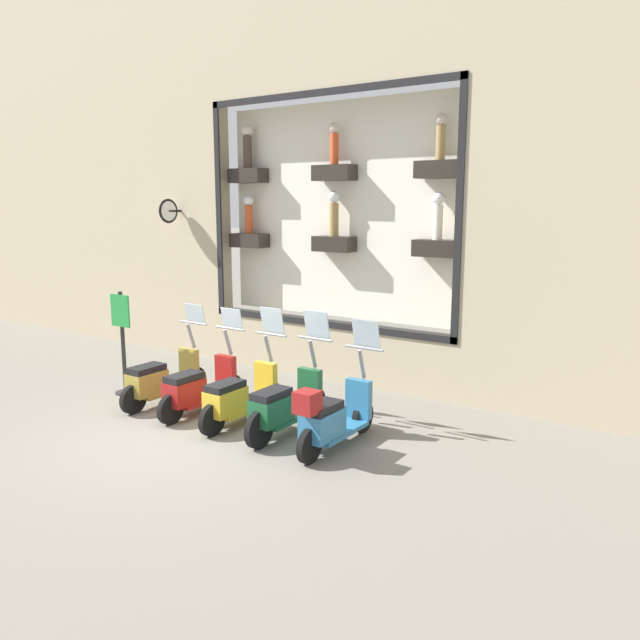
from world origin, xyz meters
The scene contains 8 objects.
ground_plane centered at (0.00, 0.00, 0.00)m, with size 120.00×120.00×0.00m, color gray.
building_facade centered at (3.60, 0.00, 4.68)m, with size 1.17×36.00×9.19m.
scooter_teal_0 centered at (0.60, -1.99, 0.46)m, with size 1.79×0.60×1.64m.
scooter_green_1 centered at (0.67, -1.15, 0.44)m, with size 1.81×0.60×1.69m.
scooter_yellow_2 centered at (0.67, -0.31, 0.42)m, with size 1.79×0.60×1.66m.
scooter_red_3 centered at (0.66, 0.53, 0.42)m, with size 1.79×0.60×1.57m.
scooter_olive_4 centered at (0.66, 1.38, 0.42)m, with size 1.79×0.60×1.56m.
shop_sign_post centered at (0.74, 2.37, 0.97)m, with size 0.36×0.45×1.78m.
Camera 1 is at (-5.98, -6.28, 3.23)m, focal length 35.00 mm.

